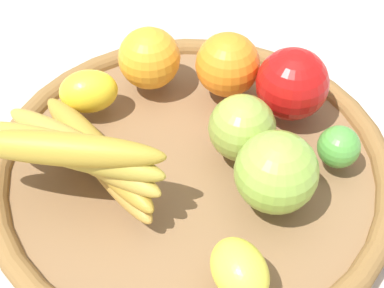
{
  "coord_description": "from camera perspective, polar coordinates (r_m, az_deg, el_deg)",
  "views": [
    {
      "loc": [
        0.36,
        -0.17,
        0.48
      ],
      "look_at": [
        0.0,
        0.0,
        0.06
      ],
      "focal_mm": 54.97,
      "sensor_mm": 36.0,
      "label": 1
    }
  ],
  "objects": [
    {
      "name": "lemon_0",
      "position": [
        0.49,
        4.64,
        -12.13
      ],
      "size": [
        0.06,
        0.04,
        0.04
      ],
      "primitive_type": "ellipsoid",
      "rotation": [
        0.0,
        0.0,
        6.28
      ],
      "color": "yellow",
      "rests_on": "basket"
    },
    {
      "name": "ground_plane",
      "position": [
        0.62,
        -0.0,
        -3.74
      ],
      "size": [
        2.4,
        2.4,
        0.0
      ],
      "primitive_type": "plane",
      "color": "#BEB1A4",
      "rests_on": "ground"
    },
    {
      "name": "apple_0",
      "position": [
        0.62,
        9.7,
        5.77
      ],
      "size": [
        0.11,
        0.11,
        0.08
      ],
      "primitive_type": "sphere",
      "rotation": [
        0.0,
        0.0,
        4.11
      ],
      "color": "red",
      "rests_on": "basket"
    },
    {
      "name": "lime_0",
      "position": [
        0.59,
        14.05,
        -0.27
      ],
      "size": [
        0.04,
        0.04,
        0.04
      ],
      "primitive_type": "sphere",
      "rotation": [
        0.0,
        0.0,
        3.13
      ],
      "color": "#509D3C",
      "rests_on": "basket"
    },
    {
      "name": "apple_2",
      "position": [
        0.53,
        8.17,
        -2.73
      ],
      "size": [
        0.1,
        0.1,
        0.08
      ],
      "primitive_type": "sphere",
      "rotation": [
        0.0,
        0.0,
        2.79
      ],
      "color": "#8CB442",
      "rests_on": "basket"
    },
    {
      "name": "basket",
      "position": [
        0.6,
        -0.0,
        -2.53
      ],
      "size": [
        0.41,
        0.41,
        0.04
      ],
      "color": "brown",
      "rests_on": "ground_plane"
    },
    {
      "name": "lemon_1",
      "position": [
        0.64,
        -10.0,
        5.05
      ],
      "size": [
        0.06,
        0.07,
        0.05
      ],
      "primitive_type": "ellipsoid",
      "rotation": [
        0.0,
        0.0,
        4.45
      ],
      "color": "yellow",
      "rests_on": "basket"
    },
    {
      "name": "orange_1",
      "position": [
        0.65,
        -4.17,
        8.31
      ],
      "size": [
        0.09,
        0.09,
        0.07
      ],
      "primitive_type": "sphere",
      "rotation": [
        0.0,
        0.0,
        5.12
      ],
      "color": "orange",
      "rests_on": "basket"
    },
    {
      "name": "orange_0",
      "position": [
        0.64,
        3.48,
        7.7
      ],
      "size": [
        0.1,
        0.1,
        0.07
      ],
      "primitive_type": "sphere",
      "rotation": [
        0.0,
        0.0,
        3.81
      ],
      "color": "orange",
      "rests_on": "basket"
    },
    {
      "name": "apple_1",
      "position": [
        0.57,
        4.88,
        1.57
      ],
      "size": [
        0.09,
        0.09,
        0.07
      ],
      "primitive_type": "sphere",
      "rotation": [
        0.0,
        0.0,
        0.91
      ],
      "color": "#8CA440",
      "rests_on": "basket"
    },
    {
      "name": "banana_bunch",
      "position": [
        0.55,
        -10.55,
        -0.82
      ],
      "size": [
        0.19,
        0.17,
        0.08
      ],
      "color": "#B98B39",
      "rests_on": "basket"
    }
  ]
}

